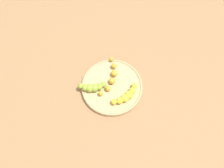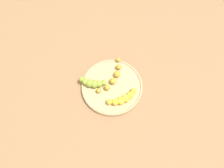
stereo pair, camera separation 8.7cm
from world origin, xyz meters
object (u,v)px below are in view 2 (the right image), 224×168
object	(u,v)px
banana_spotted	(113,77)
banana_green	(92,83)
fruit_bowl	(112,86)
banana_yellow	(123,98)

from	to	relation	value
banana_spotted	banana_green	bearing A→B (deg)	-132.17
fruit_bowl	banana_yellow	xyz separation A→B (m)	(-0.00, 0.08, 0.02)
banana_green	banana_spotted	bearing A→B (deg)	118.67
banana_spotted	banana_green	world-z (taller)	banana_green
fruit_bowl	banana_yellow	size ratio (longest dim) A/B	1.97
banana_spotted	banana_green	xyz separation A→B (m)	(0.09, -0.03, 0.00)
fruit_bowl	banana_green	xyz separation A→B (m)	(0.07, -0.05, 0.02)
fruit_bowl	banana_green	distance (m)	0.09
fruit_bowl	banana_yellow	world-z (taller)	banana_yellow
fruit_bowl	banana_green	world-z (taller)	banana_green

